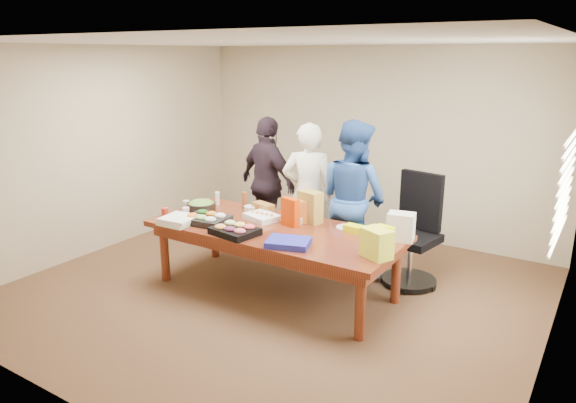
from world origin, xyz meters
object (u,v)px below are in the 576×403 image
Objects in this scene: person_center at (308,194)px; sheet_cake at (262,217)px; salad_bowl at (202,207)px; person_right at (353,198)px; office_chair at (412,234)px; conference_table at (275,260)px.

person_center is 4.72× the size of sheet_cake.
person_center is 1.32m from salad_bowl.
person_center is at bearing 97.06° from sheet_cake.
person_center is 0.61m from person_right.
office_chair is 2.49m from salad_bowl.
person_center reaches higher than salad_bowl.
sheet_cake reaches higher than conference_table.
person_center is at bearing 97.86° from conference_table.
salad_bowl is (-1.56, -0.93, -0.13)m from person_right.
conference_table is 1.50× the size of person_right.
person_right is 5.36× the size of salad_bowl.
conference_table is at bearing -11.71° from sheet_cake.
office_chair is at bearing 22.45° from salad_bowl.
salad_bowl is (-2.29, -0.95, 0.19)m from office_chair.
conference_table is at bearing -131.06° from office_chair.
office_chair reaches higher than salad_bowl.
person_center is (-0.13, 0.95, 0.52)m from conference_table.
salad_bowl reaches higher than sheet_cake.
office_chair is 1.37m from person_center.
conference_table is 1.56× the size of person_center.
sheet_cake is (-0.76, -0.80, -0.15)m from person_right.
office_chair is 1.71m from sheet_cake.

